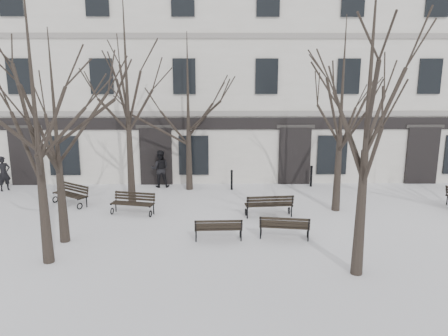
{
  "coord_description": "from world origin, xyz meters",
  "views": [
    {
      "loc": [
        -0.38,
        -13.68,
        5.68
      ],
      "look_at": [
        -0.14,
        3.0,
        1.94
      ],
      "focal_mm": 35.0,
      "sensor_mm": 36.0,
      "label": 1
    }
  ],
  "objects_px": {
    "tree_0": "(54,113)",
    "bench_3": "(71,194)",
    "bench_1": "(218,228)",
    "bench_2": "(284,226)",
    "tree_1": "(32,86)",
    "bench_4": "(269,204)",
    "tree_2": "(370,84)",
    "bench_0": "(133,203)"
  },
  "relations": [
    {
      "from": "tree_0",
      "to": "bench_3",
      "type": "distance_m",
      "value": 5.82
    },
    {
      "from": "bench_1",
      "to": "bench_3",
      "type": "xyz_separation_m",
      "value": [
        -6.34,
        4.19,
        0.05
      ]
    },
    {
      "from": "bench_3",
      "to": "tree_0",
      "type": "bearing_deg",
      "value": -39.35
    },
    {
      "from": "bench_2",
      "to": "bench_3",
      "type": "xyz_separation_m",
      "value": [
        -8.6,
        4.09,
        0.02
      ]
    },
    {
      "from": "tree_1",
      "to": "bench_2",
      "type": "relative_size",
      "value": 4.76
    },
    {
      "from": "tree_0",
      "to": "tree_1",
      "type": "height_order",
      "value": "tree_1"
    },
    {
      "from": "tree_0",
      "to": "bench_4",
      "type": "bearing_deg",
      "value": 18.65
    },
    {
      "from": "bench_1",
      "to": "bench_4",
      "type": "bearing_deg",
      "value": -131.1
    },
    {
      "from": "tree_1",
      "to": "bench_1",
      "type": "bearing_deg",
      "value": 17.81
    },
    {
      "from": "tree_2",
      "to": "bench_0",
      "type": "bearing_deg",
      "value": 143.58
    },
    {
      "from": "tree_0",
      "to": "tree_1",
      "type": "relative_size",
      "value": 0.83
    },
    {
      "from": "bench_0",
      "to": "bench_2",
      "type": "bearing_deg",
      "value": -13.25
    },
    {
      "from": "tree_1",
      "to": "bench_2",
      "type": "height_order",
      "value": "tree_1"
    },
    {
      "from": "bench_2",
      "to": "bench_3",
      "type": "height_order",
      "value": "bench_3"
    },
    {
      "from": "bench_1",
      "to": "bench_2",
      "type": "distance_m",
      "value": 2.26
    },
    {
      "from": "bench_1",
      "to": "bench_3",
      "type": "height_order",
      "value": "bench_3"
    },
    {
      "from": "bench_3",
      "to": "bench_2",
      "type": "bearing_deg",
      "value": 10.23
    },
    {
      "from": "tree_2",
      "to": "bench_2",
      "type": "bearing_deg",
      "value": 122.26
    },
    {
      "from": "bench_0",
      "to": "bench_3",
      "type": "height_order",
      "value": "bench_3"
    },
    {
      "from": "tree_1",
      "to": "bench_3",
      "type": "bearing_deg",
      "value": 101.55
    },
    {
      "from": "tree_1",
      "to": "bench_3",
      "type": "distance_m",
      "value": 7.64
    },
    {
      "from": "tree_1",
      "to": "bench_3",
      "type": "relative_size",
      "value": 4.69
    },
    {
      "from": "tree_0",
      "to": "bench_0",
      "type": "xyz_separation_m",
      "value": [
        1.78,
        2.89,
        -3.89
      ]
    },
    {
      "from": "tree_2",
      "to": "bench_4",
      "type": "height_order",
      "value": "tree_2"
    },
    {
      "from": "bench_3",
      "to": "bench_0",
      "type": "bearing_deg",
      "value": 11.52
    },
    {
      "from": "tree_0",
      "to": "bench_4",
      "type": "height_order",
      "value": "tree_0"
    },
    {
      "from": "bench_0",
      "to": "bench_4",
      "type": "height_order",
      "value": "bench_4"
    },
    {
      "from": "tree_1",
      "to": "bench_0",
      "type": "relative_size",
      "value": 4.64
    },
    {
      "from": "tree_0",
      "to": "bench_2",
      "type": "distance_m",
      "value": 8.44
    },
    {
      "from": "tree_0",
      "to": "bench_1",
      "type": "xyz_separation_m",
      "value": [
        5.22,
        0.0,
        -3.92
      ]
    },
    {
      "from": "bench_1",
      "to": "tree_0",
      "type": "bearing_deg",
      "value": -1.63
    },
    {
      "from": "bench_2",
      "to": "bench_1",
      "type": "bearing_deg",
      "value": 11.03
    },
    {
      "from": "tree_0",
      "to": "bench_4",
      "type": "distance_m",
      "value": 8.54
    },
    {
      "from": "tree_2",
      "to": "tree_0",
      "type": "bearing_deg",
      "value": 164.42
    },
    {
      "from": "tree_1",
      "to": "bench_2",
      "type": "distance_m",
      "value": 9.0
    },
    {
      "from": "bench_3",
      "to": "bench_4",
      "type": "xyz_separation_m",
      "value": [
        8.35,
        -1.75,
        0.02
      ]
    },
    {
      "from": "bench_1",
      "to": "bench_2",
      "type": "bearing_deg",
      "value": -179.1
    },
    {
      "from": "bench_3",
      "to": "bench_4",
      "type": "relative_size",
      "value": 0.94
    },
    {
      "from": "tree_0",
      "to": "bench_1",
      "type": "height_order",
      "value": "tree_0"
    },
    {
      "from": "tree_1",
      "to": "bench_4",
      "type": "distance_m",
      "value": 9.51
    },
    {
      "from": "bench_0",
      "to": "bench_1",
      "type": "bearing_deg",
      "value": -27.23
    },
    {
      "from": "bench_2",
      "to": "bench_3",
      "type": "distance_m",
      "value": 9.53
    }
  ]
}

